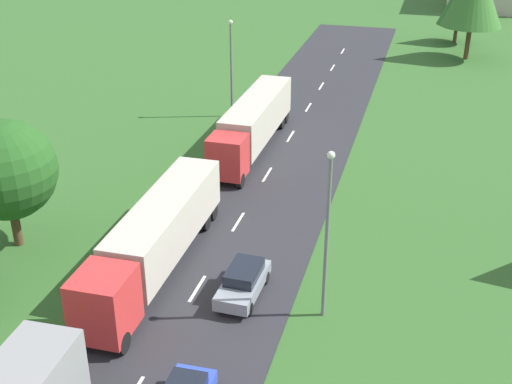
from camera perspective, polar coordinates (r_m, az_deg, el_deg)
name	(u,v)px	position (r m, az deg, el deg)	size (l,w,h in m)	color
road	(140,382)	(29.55, -9.80, -15.64)	(10.00, 140.00, 0.06)	#2B2B30
truck_second	(155,237)	(35.28, -8.53, -3.78)	(2.58, 14.39, 3.49)	red
truck_third	(253,122)	(50.31, -0.24, 5.97)	(2.60, 14.45, 3.63)	red
car_fourth	(243,281)	(33.62, -1.08, -7.59)	(1.87, 4.23, 1.56)	#8C939E
lamppost_second	(327,229)	(30.41, 6.06, -3.12)	(0.36, 0.36, 8.52)	slate
lamppost_third	(231,64)	(56.57, -2.12, 10.81)	(0.36, 0.36, 8.16)	slate
tree_birch	(460,2)	(85.23, 16.89, 15.18)	(4.78, 4.78, 7.47)	#513823
tree_ash	(6,170)	(38.68, -20.45, 1.77)	(5.53, 5.53, 7.42)	#513823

